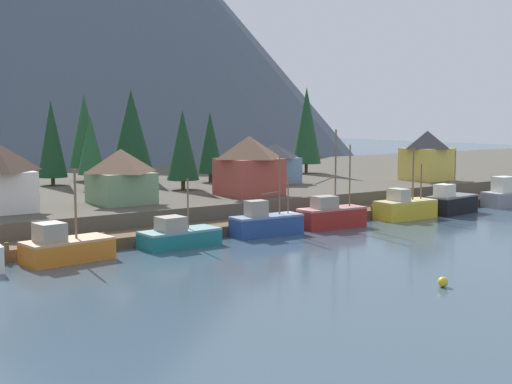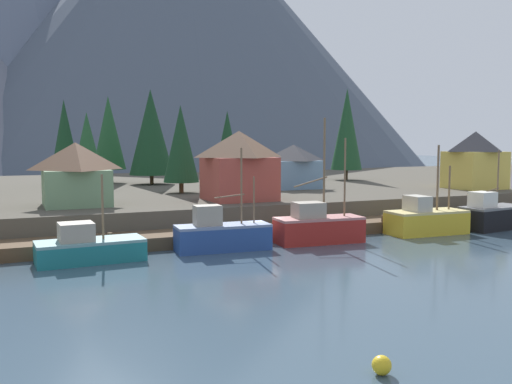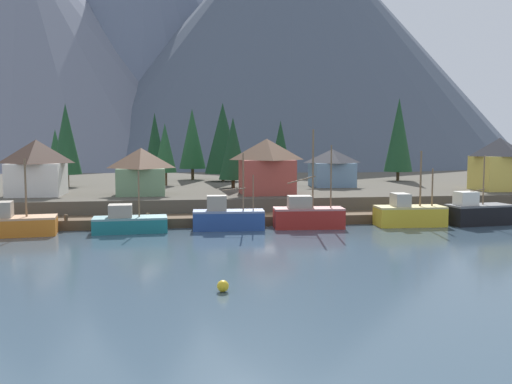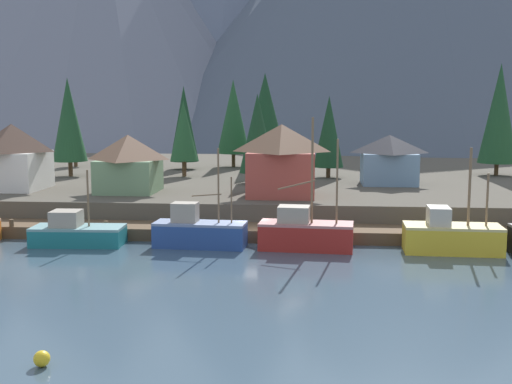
{
  "view_description": "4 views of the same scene",
  "coord_description": "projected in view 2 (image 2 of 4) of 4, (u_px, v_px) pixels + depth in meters",
  "views": [
    {
      "loc": [
        -44.02,
        -55.32,
        11.48
      ],
      "look_at": [
        -1.65,
        3.37,
        3.62
      ],
      "focal_mm": 49.59,
      "sensor_mm": 36.0,
      "label": 1
    },
    {
      "loc": [
        -18.27,
        -40.59,
        8.2
      ],
      "look_at": [
        1.1,
        3.76,
        3.78
      ],
      "focal_mm": 39.15,
      "sensor_mm": 36.0,
      "label": 2
    },
    {
      "loc": [
        -9.49,
        -57.21,
        8.79
      ],
      "look_at": [
        -0.68,
        1.55,
        3.48
      ],
      "focal_mm": 39.34,
      "sensor_mm": 36.0,
      "label": 3
    },
    {
      "loc": [
        4.65,
        -50.06,
        11.01
      ],
      "look_at": [
        0.19,
        1.16,
        3.99
      ],
      "focal_mm": 45.16,
      "sensor_mm": 36.0,
      "label": 4
    }
  ],
  "objects": [
    {
      "name": "ground_plane",
      "position": [
        190.0,
        218.0,
        63.37
      ],
      "size": [
        400.0,
        400.0,
        1.0
      ],
      "primitive_type": "cube",
      "color": "#384C5B"
    },
    {
      "name": "house_green",
      "position": [
        76.0,
        173.0,
        49.39
      ],
      "size": [
        5.83,
        6.05,
        5.6
      ],
      "color": "#6B8E66",
      "rests_on": "shoreline_bank"
    },
    {
      "name": "conifer_mid_left",
      "position": [
        347.0,
        129.0,
        81.76
      ],
      "size": [
        4.57,
        4.57,
        13.38
      ],
      "color": "#4C3823",
      "rests_on": "shoreline_bank"
    },
    {
      "name": "dock",
      "position": [
        252.0,
        233.0,
        46.84
      ],
      "size": [
        80.0,
        4.0,
        1.6
      ],
      "color": "brown",
      "rests_on": "ground_plane"
    },
    {
      "name": "house_yellow",
      "position": [
        475.0,
        159.0,
        66.97
      ],
      "size": [
        6.14,
        5.62,
        6.87
      ],
      "color": "gold",
      "rests_on": "shoreline_bank"
    },
    {
      "name": "conifer_near_right",
      "position": [
        65.0,
        139.0,
        70.2
      ],
      "size": [
        3.76,
        3.76,
        10.91
      ],
      "color": "#4C3823",
      "rests_on": "shoreline_bank"
    },
    {
      "name": "fishing_boat_black",
      "position": [
        492.0,
        215.0,
        52.13
      ],
      "size": [
        7.07,
        3.77,
        7.34
      ],
      "rotation": [
        0.0,
        0.0,
        0.13
      ],
      "color": "black",
      "rests_on": "ground_plane"
    },
    {
      "name": "house_red",
      "position": [
        239.0,
        165.0,
        53.97
      ],
      "size": [
        6.48,
        6.12,
        6.69
      ],
      "color": "#9E4238",
      "rests_on": "shoreline_bank"
    },
    {
      "name": "mountain_far_ridge",
      "position": [
        179.0,
        25.0,
        168.62
      ],
      "size": [
        148.25,
        148.25,
        86.58
      ],
      "primitive_type": "cone",
      "color": "#475160",
      "rests_on": "ground_plane"
    },
    {
      "name": "conifer_far_left",
      "position": [
        181.0,
        144.0,
        61.28
      ],
      "size": [
        3.92,
        3.92,
        9.66
      ],
      "color": "#4C3823",
      "rests_on": "shoreline_bank"
    },
    {
      "name": "house_blue",
      "position": [
        293.0,
        166.0,
        67.46
      ],
      "size": [
        6.01,
        5.23,
        5.29
      ],
      "color": "#6689A8",
      "rests_on": "shoreline_bank"
    },
    {
      "name": "channel_buoy",
      "position": [
        382.0,
        365.0,
        19.59
      ],
      "size": [
        0.7,
        0.7,
        0.7
      ],
      "primitive_type": "sphere",
      "color": "gold",
      "rests_on": "ground_plane"
    },
    {
      "name": "fishing_boat_yellow",
      "position": [
        426.0,
        220.0,
        49.35
      ],
      "size": [
        7.21,
        3.28,
        7.87
      ],
      "rotation": [
        0.0,
        0.0,
        -0.04
      ],
      "color": "gold",
      "rests_on": "ground_plane"
    },
    {
      "name": "conifer_centre",
      "position": [
        227.0,
        144.0,
        70.06
      ],
      "size": [
        3.49,
        3.49,
        9.5
      ],
      "color": "#4C3823",
      "rests_on": "shoreline_bank"
    },
    {
      "name": "fishing_boat_blue",
      "position": [
        221.0,
        235.0,
        41.93
      ],
      "size": [
        7.24,
        2.87,
        7.72
      ],
      "rotation": [
        0.0,
        0.0,
        -0.06
      ],
      "color": "navy",
      "rests_on": "ground_plane"
    },
    {
      "name": "mountain_east_peak",
      "position": [
        10.0,
        22.0,
        172.07
      ],
      "size": [
        124.67,
        124.67,
        89.82
      ],
      "primitive_type": "cone",
      "color": "slate",
      "rests_on": "ground_plane"
    },
    {
      "name": "fishing_boat_teal",
      "position": [
        88.0,
        248.0,
        37.89
      ],
      "size": [
        7.23,
        3.23,
        5.96
      ],
      "rotation": [
        0.0,
        0.0,
        0.05
      ],
      "color": "#196B70",
      "rests_on": "ground_plane"
    },
    {
      "name": "conifer_near_left",
      "position": [
        87.0,
        144.0,
        63.0
      ],
      "size": [
        3.28,
        3.28,
        8.98
      ],
      "color": "#4C3823",
      "rests_on": "shoreline_bank"
    },
    {
      "name": "shoreline_bank",
      "position": [
        164.0,
        194.0,
        74.16
      ],
      "size": [
        400.0,
        56.0,
        2.5
      ],
      "primitive_type": "cube",
      "color": "#4C473D",
      "rests_on": "ground_plane"
    },
    {
      "name": "conifer_mid_right",
      "position": [
        151.0,
        132.0,
        73.47
      ],
      "size": [
        5.82,
        5.82,
        12.52
      ],
      "color": "#4C3823",
      "rests_on": "shoreline_bank"
    },
    {
      "name": "conifer_back_left",
      "position": [
        109.0,
        133.0,
        76.05
      ],
      "size": [
        4.47,
        4.47,
        11.86
      ],
      "color": "#4C3823",
      "rests_on": "shoreline_bank"
    },
    {
      "name": "fishing_boat_red",
      "position": [
        318.0,
        227.0,
        45.06
      ],
      "size": [
        7.28,
        3.17,
        10.07
      ],
      "rotation": [
        0.0,
        0.0,
        -0.07
      ],
      "color": "maroon",
      "rests_on": "ground_plane"
    }
  ]
}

